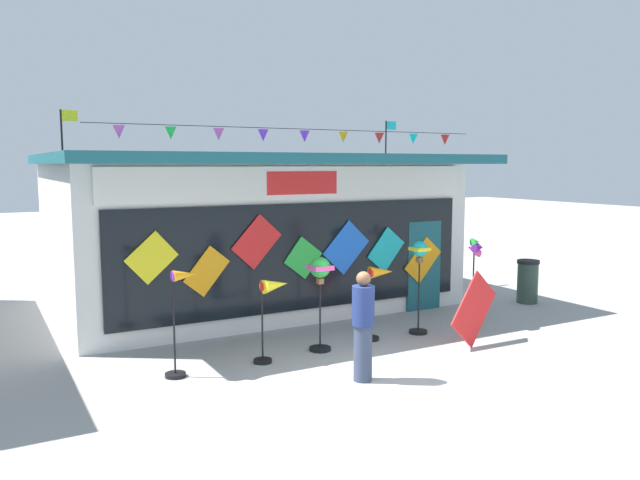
{
  "coord_description": "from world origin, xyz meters",
  "views": [
    {
      "loc": [
        -5.17,
        -7.24,
        3.26
      ],
      "look_at": [
        0.65,
        3.25,
        1.81
      ],
      "focal_mm": 35.27,
      "sensor_mm": 36.0,
      "label": 1
    }
  ],
  "objects_px": {
    "wind_spinner_far_right": "(475,267)",
    "person_mid_plaza": "(363,325)",
    "wind_spinner_far_left": "(181,309)",
    "wind_spinner_center_right": "(378,287)",
    "wind_spinner_center_left": "(320,279)",
    "trash_bin": "(528,281)",
    "wind_spinner_right": "(419,265)",
    "wind_spinner_left": "(273,299)",
    "display_kite_on_ground": "(474,309)",
    "kite_shop_building": "(247,228)"
  },
  "relations": [
    {
      "from": "wind_spinner_far_right",
      "to": "person_mid_plaza",
      "type": "bearing_deg",
      "value": -156.93
    },
    {
      "from": "wind_spinner_far_left",
      "to": "wind_spinner_center_right",
      "type": "relative_size",
      "value": 1.21
    },
    {
      "from": "wind_spinner_far_left",
      "to": "person_mid_plaza",
      "type": "distance_m",
      "value": 2.8
    },
    {
      "from": "wind_spinner_center_left",
      "to": "wind_spinner_center_right",
      "type": "height_order",
      "value": "wind_spinner_center_left"
    },
    {
      "from": "trash_bin",
      "to": "wind_spinner_right",
      "type": "bearing_deg",
      "value": -166.79
    },
    {
      "from": "wind_spinner_left",
      "to": "wind_spinner_center_right",
      "type": "distance_m",
      "value": 2.31
    },
    {
      "from": "wind_spinner_far_left",
      "to": "display_kite_on_ground",
      "type": "bearing_deg",
      "value": -9.91
    },
    {
      "from": "wind_spinner_left",
      "to": "display_kite_on_ground",
      "type": "distance_m",
      "value": 3.73
    },
    {
      "from": "person_mid_plaza",
      "to": "wind_spinner_center_right",
      "type": "bearing_deg",
      "value": -29.44
    },
    {
      "from": "person_mid_plaza",
      "to": "display_kite_on_ground",
      "type": "bearing_deg",
      "value": -66.63
    },
    {
      "from": "wind_spinner_far_left",
      "to": "wind_spinner_left",
      "type": "xyz_separation_m",
      "value": [
        1.54,
        -0.01,
        -0.01
      ]
    },
    {
      "from": "wind_spinner_center_right",
      "to": "trash_bin",
      "type": "xyz_separation_m",
      "value": [
        4.85,
        0.86,
        -0.48
      ]
    },
    {
      "from": "wind_spinner_left",
      "to": "person_mid_plaza",
      "type": "relative_size",
      "value": 0.83
    },
    {
      "from": "person_mid_plaza",
      "to": "trash_bin",
      "type": "bearing_deg",
      "value": -56.85
    },
    {
      "from": "kite_shop_building",
      "to": "wind_spinner_center_right",
      "type": "height_order",
      "value": "kite_shop_building"
    },
    {
      "from": "wind_spinner_left",
      "to": "wind_spinner_center_left",
      "type": "height_order",
      "value": "wind_spinner_center_left"
    },
    {
      "from": "wind_spinner_far_right",
      "to": "display_kite_on_ground",
      "type": "relative_size",
      "value": 1.48
    },
    {
      "from": "wind_spinner_far_left",
      "to": "person_mid_plaza",
      "type": "height_order",
      "value": "person_mid_plaza"
    },
    {
      "from": "wind_spinner_right",
      "to": "kite_shop_building",
      "type": "bearing_deg",
      "value": 111.5
    },
    {
      "from": "wind_spinner_far_left",
      "to": "person_mid_plaza",
      "type": "relative_size",
      "value": 0.99
    },
    {
      "from": "wind_spinner_center_right",
      "to": "wind_spinner_far_right",
      "type": "bearing_deg",
      "value": -6.7
    },
    {
      "from": "wind_spinner_center_left",
      "to": "wind_spinner_center_right",
      "type": "distance_m",
      "value": 1.35
    },
    {
      "from": "trash_bin",
      "to": "display_kite_on_ground",
      "type": "bearing_deg",
      "value": -150.36
    },
    {
      "from": "person_mid_plaza",
      "to": "wind_spinner_far_right",
      "type": "bearing_deg",
      "value": -56.52
    },
    {
      "from": "wind_spinner_center_left",
      "to": "wind_spinner_center_right",
      "type": "bearing_deg",
      "value": 5.72
    },
    {
      "from": "kite_shop_building",
      "to": "display_kite_on_ground",
      "type": "bearing_deg",
      "value": -68.67
    },
    {
      "from": "kite_shop_building",
      "to": "trash_bin",
      "type": "distance_m",
      "value": 6.77
    },
    {
      "from": "trash_bin",
      "to": "display_kite_on_ground",
      "type": "height_order",
      "value": "display_kite_on_ground"
    },
    {
      "from": "wind_spinner_far_right",
      "to": "person_mid_plaza",
      "type": "xyz_separation_m",
      "value": [
        -3.64,
        -1.55,
        -0.38
      ]
    },
    {
      "from": "person_mid_plaza",
      "to": "trash_bin",
      "type": "height_order",
      "value": "person_mid_plaza"
    },
    {
      "from": "wind_spinner_far_right",
      "to": "wind_spinner_center_right",
      "type": "bearing_deg",
      "value": 173.3
    },
    {
      "from": "wind_spinner_center_right",
      "to": "person_mid_plaza",
      "type": "bearing_deg",
      "value": -129.85
    },
    {
      "from": "kite_shop_building",
      "to": "person_mid_plaza",
      "type": "height_order",
      "value": "kite_shop_building"
    },
    {
      "from": "kite_shop_building",
      "to": "wind_spinner_left",
      "type": "xyz_separation_m",
      "value": [
        -1.46,
        -4.6,
        -0.71
      ]
    },
    {
      "from": "wind_spinner_center_right",
      "to": "display_kite_on_ground",
      "type": "height_order",
      "value": "wind_spinner_center_right"
    },
    {
      "from": "wind_spinner_right",
      "to": "person_mid_plaza",
      "type": "bearing_deg",
      "value": -144.16
    },
    {
      "from": "wind_spinner_center_left",
      "to": "kite_shop_building",
      "type": "bearing_deg",
      "value": 83.75
    },
    {
      "from": "wind_spinner_far_left",
      "to": "wind_spinner_center_right",
      "type": "bearing_deg",
      "value": 3.83
    },
    {
      "from": "kite_shop_building",
      "to": "wind_spinner_far_right",
      "type": "bearing_deg",
      "value": -57.06
    },
    {
      "from": "wind_spinner_far_right",
      "to": "wind_spinner_center_left",
      "type": "bearing_deg",
      "value": 178.02
    },
    {
      "from": "kite_shop_building",
      "to": "wind_spinner_far_left",
      "type": "bearing_deg",
      "value": -123.22
    },
    {
      "from": "wind_spinner_left",
      "to": "person_mid_plaza",
      "type": "xyz_separation_m",
      "value": [
        0.79,
        -1.53,
        -0.2
      ]
    },
    {
      "from": "wind_spinner_left",
      "to": "trash_bin",
      "type": "bearing_deg",
      "value": 9.01
    },
    {
      "from": "wind_spinner_center_left",
      "to": "trash_bin",
      "type": "bearing_deg",
      "value": 9.15
    },
    {
      "from": "kite_shop_building",
      "to": "wind_spinner_left",
      "type": "bearing_deg",
      "value": -107.63
    },
    {
      "from": "kite_shop_building",
      "to": "wind_spinner_center_right",
      "type": "bearing_deg",
      "value": -79.15
    },
    {
      "from": "wind_spinner_left",
      "to": "wind_spinner_far_right",
      "type": "height_order",
      "value": "wind_spinner_far_right"
    },
    {
      "from": "wind_spinner_far_right",
      "to": "person_mid_plaza",
      "type": "relative_size",
      "value": 1.08
    },
    {
      "from": "wind_spinner_center_left",
      "to": "display_kite_on_ground",
      "type": "xyz_separation_m",
      "value": [
        2.63,
        -1.02,
        -0.62
      ]
    },
    {
      "from": "kite_shop_building",
      "to": "person_mid_plaza",
      "type": "bearing_deg",
      "value": -96.28
    }
  ]
}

